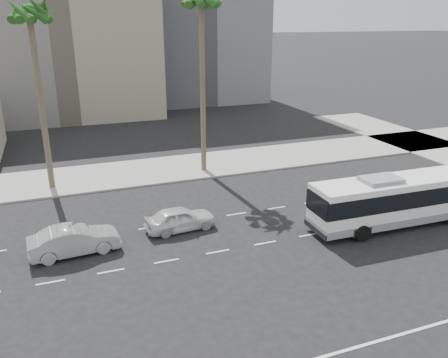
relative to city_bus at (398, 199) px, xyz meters
name	(u,v)px	position (x,y,z in m)	size (l,w,h in m)	color
ground	(309,235)	(-6.00, 0.57, -1.77)	(700.00, 700.00, 0.00)	black
sidewalk_north	(222,163)	(-6.00, 16.07, -1.70)	(120.00, 7.00, 0.15)	gray
midrise_beige_west	(60,46)	(-18.00, 45.57, 7.23)	(24.00, 18.00, 18.00)	slate
midrise_gray_center	(188,15)	(2.00, 52.57, 11.23)	(20.00, 20.00, 26.00)	#4F5054
city_bus	(398,199)	(0.00, 0.00, 0.00)	(11.81, 2.92, 3.37)	white
car_a	(180,219)	(-13.21, 4.15, -1.02)	(4.42, 1.78, 1.51)	silver
car_b	(75,240)	(-19.59, 3.28, -0.95)	(4.99, 1.74, 1.64)	#9F9FA2
palm_near	(201,2)	(-8.19, 14.61, 11.95)	(4.49, 4.49, 15.14)	brown
palm_mid	(29,16)	(-20.62, 14.73, 10.95)	(4.57, 4.57, 14.14)	brown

